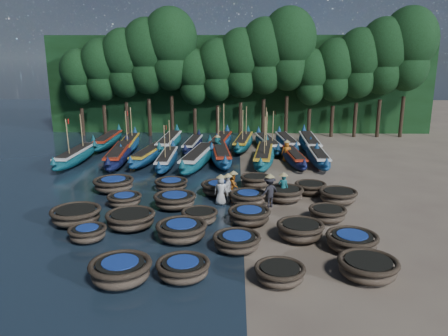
{
  "coord_description": "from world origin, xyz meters",
  "views": [
    {
      "loc": [
        -0.37,
        -23.88,
        7.75
      ],
      "look_at": [
        -1.06,
        1.61,
        1.3
      ],
      "focal_mm": 35.0,
      "sensor_mm": 36.0,
      "label": 1
    }
  ],
  "objects_px": {
    "long_boat_7": "(293,157)",
    "coracle_17": "(248,198)",
    "coracle_9": "(352,241)",
    "coracle_15": "(124,200)",
    "coracle_21": "(171,184)",
    "long_boat_6": "(264,156)",
    "coracle_2": "(183,269)",
    "fisherman_3": "(270,191)",
    "long_boat_13": "(220,143)",
    "coracle_11": "(131,219)",
    "long_boat_1": "(119,155)",
    "fisherman_2": "(233,185)",
    "coracle_20": "(114,184)",
    "coracle_22": "(219,188)",
    "long_boat_12": "(193,144)",
    "fisherman_4": "(228,188)",
    "long_boat_0": "(76,156)",
    "fisherman_6": "(287,151)",
    "coracle_4": "(368,267)",
    "long_boat_4": "(198,158)",
    "coracle_5": "(88,233)",
    "coracle_6": "(182,231)",
    "fisherman_5": "(217,147)",
    "coracle_3": "(280,273)",
    "fisherman_0": "(221,189)",
    "coracle_1": "(121,271)",
    "coracle_18": "(285,194)",
    "coracle_13": "(249,215)",
    "long_boat_5": "(221,154)",
    "coracle_19": "(338,196)",
    "coracle_23": "(255,181)",
    "long_boat_16": "(287,142)",
    "coracle_10": "(76,215)",
    "coracle_16": "(175,200)",
    "long_boat_15": "(267,143)",
    "coracle_7": "(237,242)",
    "coracle_24": "(310,188)",
    "long_boat_2": "(150,155)",
    "long_boat_17": "(309,143)",
    "coracle_12": "(200,216)",
    "long_boat_11": "(169,142)",
    "fisherman_1": "(283,186)",
    "coracle_14": "(327,214)",
    "long_boat_10": "(129,144)"
  },
  "relations": [
    {
      "from": "long_boat_17",
      "to": "fisherman_3",
      "type": "distance_m",
      "value": 15.83
    },
    {
      "from": "coracle_6",
      "to": "fisherman_5",
      "type": "relative_size",
      "value": 1.26
    },
    {
      "from": "coracle_2",
      "to": "fisherman_3",
      "type": "xyz_separation_m",
      "value": [
        3.67,
        7.92,
        0.5
      ]
    },
    {
      "from": "fisherman_4",
      "to": "long_boat_17",
      "type": "bearing_deg",
      "value": 175.59
    },
    {
      "from": "coracle_20",
      "to": "coracle_22",
      "type": "relative_size",
      "value": 1.16
    },
    {
      "from": "long_boat_7",
      "to": "long_boat_12",
      "type": "relative_size",
      "value": 1.0
    },
    {
      "from": "coracle_20",
      "to": "fisherman_2",
      "type": "distance_m",
      "value": 7.22
    },
    {
      "from": "coracle_14",
      "to": "long_boat_4",
      "type": "bearing_deg",
      "value": 123.13
    },
    {
      "from": "coracle_5",
      "to": "coracle_19",
      "type": "distance_m",
      "value": 13.17
    },
    {
      "from": "coracle_6",
      "to": "coracle_24",
      "type": "xyz_separation_m",
      "value": [
        6.71,
        6.85,
        -0.06
      ]
    },
    {
      "from": "coracle_4",
      "to": "long_boat_4",
      "type": "height_order",
      "value": "long_boat_4"
    },
    {
      "from": "coracle_19",
      "to": "fisherman_5",
      "type": "bearing_deg",
      "value": 122.45
    },
    {
      "from": "fisherman_5",
      "to": "fisherman_2",
      "type": "bearing_deg",
      "value": -38.81
    },
    {
      "from": "coracle_2",
      "to": "fisherman_3",
      "type": "distance_m",
      "value": 8.74
    },
    {
      "from": "coracle_21",
      "to": "long_boat_6",
      "type": "xyz_separation_m",
      "value": [
        5.99,
        7.02,
        0.22
      ]
    },
    {
      "from": "coracle_10",
      "to": "long_boat_17",
      "type": "xyz_separation_m",
      "value": [
        14.0,
        17.89,
        0.15
      ]
    },
    {
      "from": "long_boat_17",
      "to": "coracle_16",
      "type": "bearing_deg",
      "value": -119.83
    },
    {
      "from": "long_boat_4",
      "to": "coracle_10",
      "type": "bearing_deg",
      "value": -103.77
    },
    {
      "from": "coracle_13",
      "to": "long_boat_7",
      "type": "distance_m",
      "value": 13.02
    },
    {
      "from": "fisherman_6",
      "to": "coracle_18",
      "type": "bearing_deg",
      "value": 84.9
    },
    {
      "from": "coracle_6",
      "to": "coracle_20",
      "type": "bearing_deg",
      "value": 124.82
    },
    {
      "from": "coracle_3",
      "to": "fisherman_0",
      "type": "height_order",
      "value": "fisherman_0"
    },
    {
      "from": "coracle_16",
      "to": "fisherman_6",
      "type": "xyz_separation_m",
      "value": [
        7.12,
        10.93,
        0.42
      ]
    },
    {
      "from": "coracle_7",
      "to": "coracle_18",
      "type": "bearing_deg",
      "value": 67.58
    },
    {
      "from": "coracle_16",
      "to": "long_boat_15",
      "type": "distance_m",
      "value": 16.49
    },
    {
      "from": "fisherman_1",
      "to": "coracle_13",
      "type": "bearing_deg",
      "value": 72.38
    },
    {
      "from": "coracle_16",
      "to": "long_boat_17",
      "type": "bearing_deg",
      "value": 58.16
    },
    {
      "from": "long_boat_13",
      "to": "coracle_11",
      "type": "bearing_deg",
      "value": -94.08
    },
    {
      "from": "coracle_1",
      "to": "coracle_17",
      "type": "relative_size",
      "value": 1.15
    },
    {
      "from": "long_boat_1",
      "to": "fisherman_2",
      "type": "bearing_deg",
      "value": -49.67
    },
    {
      "from": "coracle_9",
      "to": "coracle_15",
      "type": "bearing_deg",
      "value": 153.78
    },
    {
      "from": "long_boat_7",
      "to": "coracle_17",
      "type": "bearing_deg",
      "value": -115.02
    },
    {
      "from": "long_boat_0",
      "to": "fisherman_6",
      "type": "height_order",
      "value": "long_boat_0"
    },
    {
      "from": "coracle_16",
      "to": "long_boat_15",
      "type": "relative_size",
      "value": 0.33
    },
    {
      "from": "long_boat_2",
      "to": "fisherman_3",
      "type": "xyz_separation_m",
      "value": [
        8.41,
        -10.35,
        0.36
      ]
    },
    {
      "from": "coracle_12",
      "to": "long_boat_11",
      "type": "xyz_separation_m",
      "value": [
        -4.07,
        17.54,
        0.22
      ]
    },
    {
      "from": "long_boat_0",
      "to": "long_boat_17",
      "type": "relative_size",
      "value": 0.93
    },
    {
      "from": "coracle_4",
      "to": "long_boat_17",
      "type": "height_order",
      "value": "long_boat_17"
    },
    {
      "from": "long_boat_13",
      "to": "long_boat_16",
      "type": "relative_size",
      "value": 1.13
    },
    {
      "from": "coracle_24",
      "to": "fisherman_4",
      "type": "bearing_deg",
      "value": -160.4
    },
    {
      "from": "coracle_5",
      "to": "coracle_21",
      "type": "xyz_separation_m",
      "value": [
        2.54,
        7.61,
        0.0
      ]
    },
    {
      "from": "coracle_24",
      "to": "fisherman_2",
      "type": "xyz_separation_m",
      "value": [
        -4.49,
        -0.9,
        0.42
      ]
    },
    {
      "from": "coracle_13",
      "to": "long_boat_5",
      "type": "bearing_deg",
      "value": 98.0
    },
    {
      "from": "coracle_22",
      "to": "long_boat_10",
      "type": "distance_m",
      "value": 14.9
    },
    {
      "from": "coracle_19",
      "to": "coracle_23",
      "type": "relative_size",
      "value": 0.96
    },
    {
      "from": "coracle_15",
      "to": "coracle_17",
      "type": "xyz_separation_m",
      "value": [
        6.64,
        0.33,
        0.06
      ]
    },
    {
      "from": "coracle_24",
      "to": "fisherman_3",
      "type": "distance_m",
      "value": 3.5
    },
    {
      "from": "coracle_1",
      "to": "coracle_18",
      "type": "bearing_deg",
      "value": 53.97
    },
    {
      "from": "coracle_9",
      "to": "coracle_11",
      "type": "height_order",
      "value": "coracle_11"
    },
    {
      "from": "long_boat_12",
      "to": "fisherman_4",
      "type": "relative_size",
      "value": 4.15
    }
  ]
}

